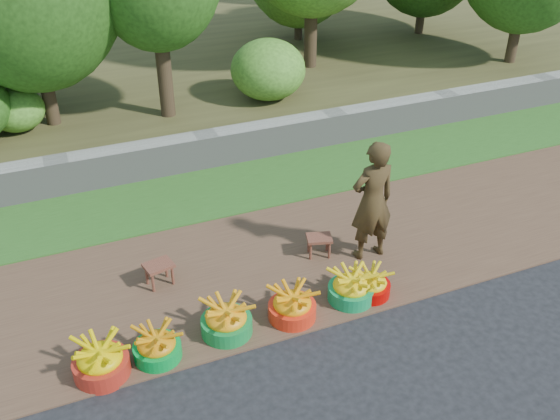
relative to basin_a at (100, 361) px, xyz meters
name	(u,v)px	position (x,y,z in m)	size (l,w,h in m)	color
ground_plane	(320,330)	(2.24, -0.25, -0.18)	(120.00, 120.00, 0.00)	black
dirt_shoulder	(276,265)	(2.24, 1.00, -0.17)	(80.00, 2.50, 0.02)	brown
grass_verge	(224,189)	(2.24, 3.00, -0.16)	(80.00, 1.50, 0.04)	#2D611F
retaining_wall	(206,150)	(2.24, 3.85, 0.09)	(80.00, 0.35, 0.55)	gray
earth_bank	(141,59)	(2.24, 8.75, 0.07)	(80.00, 10.00, 0.50)	#474522
basin_a	(100,361)	(0.00, 0.00, 0.00)	(0.55, 0.55, 0.41)	#A42317
basin_b	(157,346)	(0.55, 0.01, -0.02)	(0.48, 0.48, 0.36)	#008E2E
basin_c	(226,320)	(1.31, 0.09, 0.00)	(0.54, 0.54, 0.41)	#117C32
basin_d	(292,306)	(2.04, 0.04, -0.01)	(0.52, 0.52, 0.39)	red
basin_e	(351,288)	(2.78, 0.07, -0.01)	(0.52, 0.52, 0.39)	#0F8746
basin_f	(370,284)	(3.02, 0.06, -0.03)	(0.46, 0.46, 0.35)	#AC0402
stool_left	(159,268)	(0.85, 1.16, 0.06)	(0.37, 0.31, 0.29)	brown
stool_right	(319,241)	(2.81, 0.97, 0.05)	(0.36, 0.31, 0.27)	brown
vendor_woman	(372,201)	(3.38, 0.74, 0.61)	(0.57, 0.37, 1.56)	black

